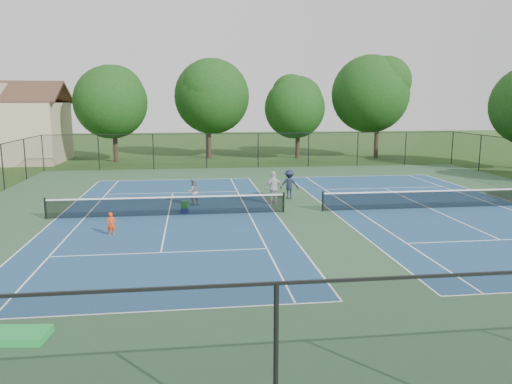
{
  "coord_description": "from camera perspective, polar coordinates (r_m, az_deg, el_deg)",
  "views": [
    {
      "loc": [
        -5.72,
        -25.08,
        5.71
      ],
      "look_at": [
        -2.63,
        -1.0,
        1.3
      ],
      "focal_mm": 35.0,
      "sensor_mm": 36.0,
      "label": 1
    }
  ],
  "objects": [
    {
      "name": "ball_hopper",
      "position": [
        26.05,
        -8.17,
        -1.44
      ],
      "size": [
        0.41,
        0.37,
        0.37
      ],
      "primitive_type": "cube",
      "rotation": [
        0.0,
        0.0,
        -0.31
      ],
      "color": "green",
      "rests_on": "ball_crate"
    },
    {
      "name": "tennis_court_right",
      "position": [
        28.67,
        19.19,
        -1.57
      ],
      "size": [
        12.0,
        23.83,
        1.07
      ],
      "color": "navy",
      "rests_on": "ground"
    },
    {
      "name": "tree_back_a",
      "position": [
        49.61,
        -16.02,
        10.28
      ],
      "size": [
        6.8,
        6.8,
        9.15
      ],
      "color": "#2D2116",
      "rests_on": "ground"
    },
    {
      "name": "tree_back_d",
      "position": [
        52.54,
        13.82,
        11.22
      ],
      "size": [
        7.8,
        7.8,
        10.37
      ],
      "color": "#2D2116",
      "rests_on": "ground"
    },
    {
      "name": "tree_back_b",
      "position": [
        51.11,
        -5.5,
        11.24
      ],
      "size": [
        7.6,
        7.6,
        10.03
      ],
      "color": "#2D2116",
      "rests_on": "ground"
    },
    {
      "name": "tennis_court_left",
      "position": [
        25.73,
        -10.0,
        -2.46
      ],
      "size": [
        12.0,
        23.83,
        1.07
      ],
      "color": "navy",
      "rests_on": "ground"
    },
    {
      "name": "instructor",
      "position": [
        28.0,
        -7.21,
        0.03
      ],
      "size": [
        0.89,
        0.8,
        1.51
      ],
      "primitive_type": "imported",
      "rotation": [
        0.0,
        0.0,
        3.52
      ],
      "color": "gray",
      "rests_on": "ground"
    },
    {
      "name": "tree_back_c",
      "position": [
        51.21,
        4.83,
        10.0
      ],
      "size": [
        6.0,
        6.0,
        8.4
      ],
      "color": "#2D2116",
      "rests_on": "ground"
    },
    {
      "name": "child_player",
      "position": [
        22.42,
        -16.2,
        -3.53
      ],
      "size": [
        0.41,
        0.31,
        1.02
      ],
      "primitive_type": "imported",
      "rotation": [
        0.0,
        0.0,
        0.2
      ],
      "color": "#F24210",
      "rests_on": "ground"
    },
    {
      "name": "perimeter_fence",
      "position": [
        26.05,
        5.46,
        1.18
      ],
      "size": [
        36.08,
        36.08,
        3.02
      ],
      "color": "black",
      "rests_on": "ground"
    },
    {
      "name": "bystander_a",
      "position": [
        28.02,
        2.03,
        0.47
      ],
      "size": [
        1.18,
        0.73,
        1.87
      ],
      "primitive_type": "imported",
      "rotation": [
        0.0,
        0.0,
        3.41
      ],
      "color": "silver",
      "rests_on": "ground"
    },
    {
      "name": "clapboard_house",
      "position": [
        53.04,
        -26.5,
        6.4
      ],
      "size": [
        10.8,
        8.1,
        7.65
      ],
      "color": "tan",
      "rests_on": "ground"
    },
    {
      "name": "ball_crate",
      "position": [
        26.12,
        -8.15,
        -2.13
      ],
      "size": [
        0.43,
        0.38,
        0.27
      ],
      "primitive_type": "cube",
      "rotation": [
        0.0,
        0.0,
        -0.2
      ],
      "color": "navy",
      "rests_on": "ground"
    },
    {
      "name": "green_tarp",
      "position": [
        13.93,
        -25.86,
        -14.54
      ],
      "size": [
        1.67,
        1.04,
        0.19
      ],
      "primitive_type": "cube",
      "rotation": [
        0.0,
        0.0,
        -0.11
      ],
      "color": "green",
      "rests_on": "ground"
    },
    {
      "name": "bystander_b",
      "position": [
        29.7,
        3.83,
        0.89
      ],
      "size": [
        1.25,
        0.91,
        1.73
      ],
      "primitive_type": "imported",
      "rotation": [
        0.0,
        0.0,
        2.88
      ],
      "color": "#1A1F39",
      "rests_on": "ground"
    },
    {
      "name": "ground",
      "position": [
        26.35,
        5.4,
        -2.27
      ],
      "size": [
        140.0,
        140.0,
        0.0
      ],
      "primitive_type": "plane",
      "color": "#234716",
      "rests_on": "ground"
    },
    {
      "name": "court_pad",
      "position": [
        26.35,
        5.4,
        -2.26
      ],
      "size": [
        36.0,
        36.0,
        0.01
      ],
      "primitive_type": "cube",
      "color": "#294A2A",
      "rests_on": "ground"
    }
  ]
}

